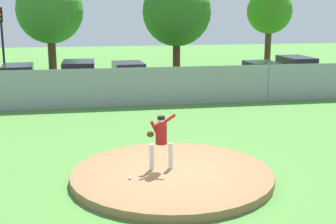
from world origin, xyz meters
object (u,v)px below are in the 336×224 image
object	(u,v)px
parked_car_slate	(18,80)
pitcher_youth	(161,137)
traffic_cone_orange	(229,82)
baseball	(130,178)
parked_car_burgundy	(79,78)
parked_car_white	(129,78)
traffic_light_near	(2,31)
parked_car_champagne	(261,75)
parked_car_teal	(296,71)

from	to	relation	value
parked_car_slate	pitcher_youth	bearing A→B (deg)	-68.19
parked_car_slate	traffic_cone_orange	world-z (taller)	parked_car_slate
baseball	parked_car_burgundy	distance (m)	14.79
pitcher_youth	traffic_cone_orange	world-z (taller)	pitcher_youth
parked_car_white	traffic_cone_orange	bearing A→B (deg)	5.69
pitcher_youth	baseball	size ratio (longest dim) A/B	21.72
parked_car_white	baseball	bearing A→B (deg)	-95.24
pitcher_youth	traffic_light_near	distance (m)	20.16
pitcher_youth	parked_car_burgundy	xyz separation A→B (m)	(-2.39, 14.04, -0.34)
parked_car_slate	traffic_cone_orange	size ratio (longest dim) A/B	8.23
parked_car_slate	parked_car_champagne	bearing A→B (deg)	-2.11
parked_car_teal	traffic_cone_orange	distance (m)	4.39
pitcher_youth	parked_car_burgundy	distance (m)	14.24
parked_car_teal	parked_car_burgundy	size ratio (longest dim) A/B	1.01
baseball	traffic_cone_orange	distance (m)	16.89
parked_car_teal	traffic_cone_orange	bearing A→B (deg)	-177.72
traffic_light_near	parked_car_champagne	bearing A→B (deg)	-17.69
parked_car_slate	parked_car_teal	xyz separation A→B (m)	(16.65, 0.31, 0.05)
parked_car_white	parked_car_slate	xyz separation A→B (m)	(-6.11, 0.48, -0.02)
parked_car_white	parked_car_slate	bearing A→B (deg)	175.46
parked_car_white	parked_car_burgundy	xyz separation A→B (m)	(-2.77, 0.20, 0.05)
parked_car_champagne	traffic_cone_orange	size ratio (longest dim) A/B	7.49
parked_car_champagne	traffic_light_near	size ratio (longest dim) A/B	0.87
parked_car_burgundy	parked_car_champagne	bearing A→B (deg)	-1.27
parked_car_slate	parked_car_burgundy	distance (m)	3.35
parked_car_teal	parked_car_champagne	size ratio (longest dim) A/B	1.16
parked_car_champagne	parked_car_burgundy	bearing A→B (deg)	178.73
parked_car_white	traffic_light_near	size ratio (longest dim) A/B	0.87
traffic_light_near	traffic_cone_orange	bearing A→B (deg)	-17.35
pitcher_youth	parked_car_white	bearing A→B (deg)	88.43
pitcher_youth	parked_car_white	world-z (taller)	pitcher_youth
parked_car_burgundy	traffic_light_near	world-z (taller)	traffic_light_near
parked_car_champagne	parked_car_white	bearing A→B (deg)	179.76
pitcher_youth	parked_car_white	xyz separation A→B (m)	(0.38, 13.83, -0.39)
pitcher_youth	parked_car_champagne	bearing A→B (deg)	58.90
parked_car_teal	traffic_light_near	distance (m)	18.70
parked_car_white	parked_car_champagne	xyz separation A→B (m)	(7.95, -0.03, -0.05)
parked_car_white	parked_car_slate	size ratio (longest dim) A/B	0.91
parked_car_slate	parked_car_white	bearing A→B (deg)	-4.54
baseball	parked_car_champagne	xyz separation A→B (m)	(9.27, 14.47, 0.48)
traffic_light_near	parked_car_white	bearing A→B (deg)	-33.05
pitcher_youth	traffic_cone_orange	bearing A→B (deg)	65.55
baseball	traffic_light_near	distance (m)	20.59
pitcher_youth	traffic_light_near	size ratio (longest dim) A/B	0.34
parked_car_slate	parked_car_champagne	distance (m)	14.06
parked_car_champagne	parked_car_teal	bearing A→B (deg)	17.61
parked_car_teal	parked_car_burgundy	xyz separation A→B (m)	(-13.31, -0.59, 0.02)
parked_car_white	parked_car_slate	distance (m)	6.13
baseball	parked_car_slate	distance (m)	15.74
parked_car_champagne	traffic_cone_orange	bearing A→B (deg)	159.66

